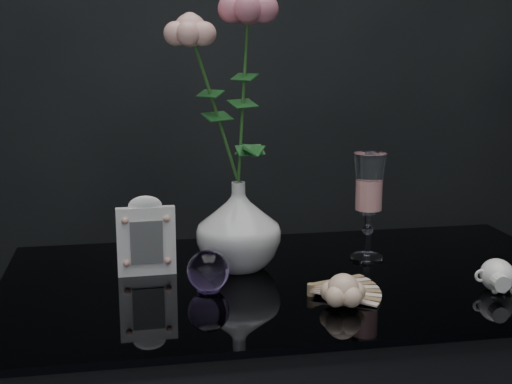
{
  "coord_description": "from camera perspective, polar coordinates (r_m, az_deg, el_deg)",
  "views": [
    {
      "loc": [
        -0.3,
        -1.14,
        1.18
      ],
      "look_at": [
        -0.08,
        0.05,
        0.92
      ],
      "focal_mm": 50.0,
      "sensor_mm": 36.0,
      "label": 1
    }
  ],
  "objects": [
    {
      "name": "paper_fan",
      "position": [
        1.2,
        4.45,
        -7.71
      ],
      "size": [
        0.27,
        0.23,
        0.02
      ],
      "primitive_type": null,
      "rotation": [
        0.0,
        0.0,
        -0.22
      ],
      "color": "beige",
      "rests_on": "table"
    },
    {
      "name": "loose_rose",
      "position": [
        1.16,
        6.99,
        -7.81
      ],
      "size": [
        0.13,
        0.17,
        0.05
      ],
      "primitive_type": null,
      "rotation": [
        0.0,
        0.0,
        0.06
      ],
      "color": "beige",
      "rests_on": "table"
    },
    {
      "name": "wine_glass",
      "position": [
        1.39,
        8.98,
        -1.18
      ],
      "size": [
        0.08,
        0.08,
        0.21
      ],
      "primitive_type": null,
      "rotation": [
        0.0,
        0.0,
        -0.31
      ],
      "color": "white",
      "rests_on": "table"
    },
    {
      "name": "picture_frame",
      "position": [
        1.3,
        -8.78,
        -3.46
      ],
      "size": [
        0.11,
        0.09,
        0.15
      ],
      "primitive_type": null,
      "rotation": [
        0.0,
        0.0,
        0.03
      ],
      "color": "white",
      "rests_on": "table"
    },
    {
      "name": "paperweight",
      "position": [
        1.22,
        -3.85,
        -6.3
      ],
      "size": [
        0.09,
        0.09,
        0.07
      ],
      "primitive_type": null,
      "rotation": [
        0.0,
        0.0,
        -0.22
      ],
      "color": "#A27DCB",
      "rests_on": "table"
    },
    {
      "name": "roses",
      "position": [
        1.28,
        -2.11,
        9.13
      ],
      "size": [
        0.2,
        0.13,
        0.41
      ],
      "color": "#F0A698",
      "rests_on": "vase"
    },
    {
      "name": "pearl_jar",
      "position": [
        1.29,
        18.75,
        -6.22
      ],
      "size": [
        0.22,
        0.22,
        0.06
      ],
      "primitive_type": null,
      "rotation": [
        0.0,
        0.0,
        -0.11
      ],
      "color": "white",
      "rests_on": "table"
    },
    {
      "name": "vase",
      "position": [
        1.32,
        -1.41,
        -2.72
      ],
      "size": [
        0.19,
        0.19,
        0.16
      ],
      "primitive_type": "imported",
      "rotation": [
        0.0,
        0.0,
        -0.2
      ],
      "color": "silver",
      "rests_on": "table"
    }
  ]
}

